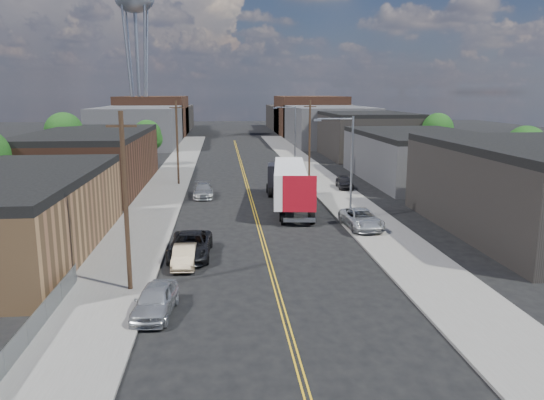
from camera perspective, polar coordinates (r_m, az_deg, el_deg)
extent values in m
plane|color=black|center=(79.54, -3.26, 3.57)|extent=(260.00, 260.00, 0.00)
cube|color=gold|center=(64.73, -2.74, 1.75)|extent=(0.32, 120.00, 0.01)
cube|color=slate|center=(64.98, -11.14, 1.65)|extent=(5.00, 140.00, 0.15)
cube|color=slate|center=(65.84, 5.55, 1.94)|extent=(5.00, 140.00, 0.15)
cube|color=olive|center=(40.58, -27.07, -1.79)|extent=(12.00, 22.00, 5.00)
cube|color=#47291C|center=(65.00, -18.82, 3.86)|extent=(12.00, 26.00, 6.00)
cube|color=black|center=(64.68, -19.01, 6.76)|extent=(12.00, 26.00, 0.60)
cube|color=black|center=(46.71, 26.96, 0.76)|extent=(14.00, 22.00, 6.50)
cube|color=navy|center=(43.40, 19.39, 1.10)|extent=(0.30, 20.00, 0.80)
cube|color=#39393B|center=(69.86, 15.58, 4.34)|extent=(14.00, 24.00, 5.50)
cube|color=black|center=(69.56, 15.72, 6.83)|extent=(14.00, 24.00, 0.60)
cube|color=black|center=(94.39, 9.99, 6.80)|extent=(14.00, 22.00, 7.00)
cube|color=black|center=(94.17, 10.07, 9.10)|extent=(14.00, 22.00, 0.60)
cube|color=#39393B|center=(115.21, -14.06, 7.70)|extent=(16.00, 30.00, 8.00)
cube|color=#39393B|center=(116.23, 6.03, 8.00)|extent=(16.00, 30.00, 8.00)
cube|color=#47291C|center=(139.90, -12.57, 8.79)|extent=(16.00, 26.00, 10.00)
cube|color=#47291C|center=(140.74, 4.01, 9.04)|extent=(16.00, 26.00, 10.00)
cube|color=black|center=(159.82, -11.68, 8.59)|extent=(16.00, 40.00, 7.00)
cube|color=black|center=(160.56, 2.83, 8.82)|extent=(16.00, 40.00, 7.00)
cylinder|color=gray|center=(130.20, -14.21, 12.94)|extent=(0.80, 0.80, 30.00)
cylinder|color=gray|center=(128.73, -15.12, 12.91)|extent=(1.94, 1.94, 29.98)
cylinder|color=gray|center=(128.21, -13.53, 13.00)|extent=(1.94, 1.94, 29.98)
cylinder|color=gray|center=(132.20, -14.86, 12.88)|extent=(1.94, 1.94, 29.98)
cylinder|color=gray|center=(131.70, -13.31, 12.96)|extent=(1.94, 1.94, 29.98)
cylinder|color=gray|center=(45.54, 8.55, 3.24)|extent=(0.18, 0.18, 9.00)
cylinder|color=gray|center=(44.79, 6.84, 8.68)|extent=(3.00, 0.12, 0.12)
cube|color=gray|center=(44.51, 4.92, 8.57)|extent=(0.60, 0.25, 0.18)
cylinder|color=gray|center=(79.75, 2.50, 6.85)|extent=(0.18, 0.18, 9.00)
cylinder|color=gray|center=(79.33, 1.44, 9.94)|extent=(3.00, 0.12, 0.12)
cube|color=gray|center=(79.16, 0.34, 9.87)|extent=(0.60, 0.25, 0.18)
cylinder|color=black|center=(29.81, -15.46, -0.42)|extent=(0.26, 0.26, 10.00)
cube|color=black|center=(29.26, -15.90, 7.65)|extent=(1.60, 0.12, 0.12)
cylinder|color=black|center=(64.22, -10.15, 6.01)|extent=(0.26, 0.26, 10.00)
cube|color=black|center=(63.97, -10.28, 9.75)|extent=(1.60, 0.12, 0.12)
cylinder|color=black|center=(67.92, 4.07, 6.45)|extent=(0.26, 0.26, 10.00)
cube|color=black|center=(67.68, 4.12, 9.99)|extent=(1.60, 0.12, 0.12)
cube|color=slate|center=(25.97, -24.82, -13.09)|extent=(0.02, 16.00, 1.20)
cube|color=slate|center=(25.73, -24.93, -11.87)|extent=(0.05, 16.00, 0.05)
cylinder|color=black|center=(77.17, -21.28, 4.24)|extent=(0.36, 0.36, 4.50)
sphere|color=#0F350E|center=(76.85, -21.48, 6.91)|extent=(5.04, 5.04, 5.04)
sphere|color=#0F350E|center=(77.04, -20.94, 6.28)|extent=(3.96, 3.96, 3.96)
sphere|color=#0F350E|center=(76.65, -21.88, 6.39)|extent=(3.60, 3.60, 3.60)
cylinder|color=black|center=(81.99, -13.19, 4.84)|extent=(0.36, 0.36, 3.75)
sphere|color=#0F350E|center=(81.71, -13.28, 6.93)|extent=(4.20, 4.20, 4.20)
sphere|color=#0F350E|center=(81.99, -12.81, 6.44)|extent=(3.30, 3.30, 3.30)
sphere|color=#0F350E|center=(81.43, -13.66, 6.53)|extent=(3.00, 3.00, 3.00)
cylinder|color=black|center=(64.51, 25.38, 2.41)|extent=(0.36, 0.36, 4.00)
sphere|color=#0F350E|center=(64.14, 25.62, 5.24)|extent=(4.48, 4.48, 4.48)
sphere|color=#0F350E|center=(64.78, 25.88, 4.55)|extent=(3.52, 3.52, 3.52)
sphere|color=#0F350E|center=(63.60, 25.38, 4.70)|extent=(3.20, 3.20, 3.20)
cylinder|color=black|center=(85.80, 17.26, 5.08)|extent=(0.36, 0.36, 4.25)
sphere|color=#0F350E|center=(85.52, 17.39, 7.34)|extent=(4.76, 4.76, 4.76)
sphere|color=#0F350E|center=(86.09, 17.65, 6.78)|extent=(3.74, 3.74, 3.74)
sphere|color=#0F350E|center=(85.00, 17.16, 6.93)|extent=(3.40, 3.40, 3.40)
cube|color=white|center=(49.68, 1.91, 2.04)|extent=(4.20, 13.07, 3.00)
cube|color=#9E0C19|center=(43.42, 2.98, 0.65)|extent=(2.80, 0.43, 3.02)
cube|color=gray|center=(43.88, 2.95, -2.17)|extent=(2.69, 0.89, 0.25)
cube|color=black|center=(57.62, 0.90, 2.22)|extent=(3.04, 3.70, 3.32)
cylinder|color=black|center=(45.24, 2.70, -1.81)|extent=(2.88, 1.37, 1.07)
cylinder|color=black|center=(57.81, 0.90, 1.12)|extent=(2.78, 1.36, 1.07)
imported|color=#B1B4B7|center=(27.52, -12.45, -10.48)|extent=(2.29, 4.67, 1.53)
imported|color=#9B8666|center=(34.53, -9.39, -5.98)|extent=(1.50, 4.07, 1.33)
imported|color=black|center=(36.24, -8.80, -4.85)|extent=(2.96, 6.03, 1.65)
imported|color=gray|center=(56.74, -7.41, 1.03)|extent=(2.16, 5.09, 1.47)
imported|color=#BBBFC1|center=(43.44, 9.60, -2.01)|extent=(2.88, 5.68, 1.54)
imported|color=black|center=(61.35, 7.79, 1.93)|extent=(1.93, 4.25, 1.41)
imported|color=black|center=(62.34, 1.51, 2.04)|extent=(2.83, 5.27, 1.41)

